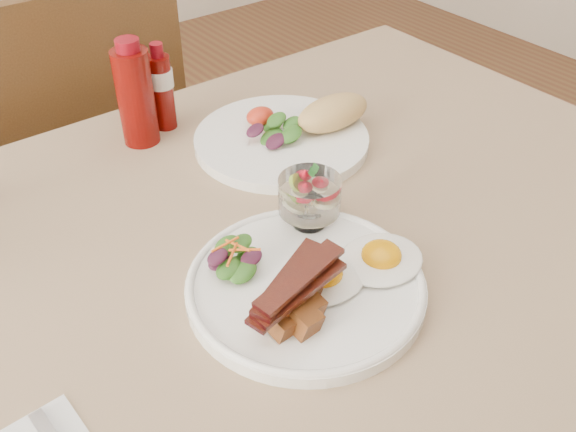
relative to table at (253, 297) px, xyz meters
The scene contains 10 objects.
table is the anchor object (origin of this frame).
chair_far 0.68m from the table, 90.00° to the left, with size 0.42×0.42×0.93m.
main_plate 0.14m from the table, 87.18° to the right, with size 0.28×0.28×0.02m, color white.
fried_eggs 0.18m from the table, 64.37° to the right, with size 0.21×0.15×0.03m.
bacon_potato_pile 0.20m from the table, 105.40° to the right, with size 0.13×0.08×0.06m.
side_salad 0.13m from the table, 141.15° to the right, with size 0.08×0.07×0.04m.
fruit_cup 0.17m from the table, 15.82° to the right, with size 0.08×0.08×0.08m.
second_plate 0.28m from the table, 40.38° to the left, with size 0.29×0.27×0.07m.
ketchup_bottle 0.36m from the table, 87.89° to the left, with size 0.07×0.07×0.17m.
hot_sauce_bottle 0.38m from the table, 79.24° to the left, with size 0.05×0.05×0.14m.
Camera 1 is at (-0.34, -0.52, 1.28)m, focal length 40.00 mm.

